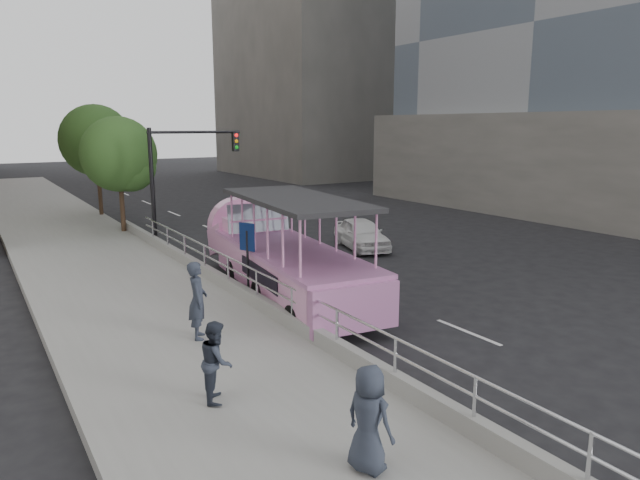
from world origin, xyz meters
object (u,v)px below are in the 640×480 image
Objects in this scene: parking_sign at (248,254)px; traffic_signal at (179,167)px; pedestrian_mid at (217,361)px; street_tree_far at (98,143)px; duck_boat at (279,257)px; street_tree_near at (121,157)px; car at (361,234)px; pedestrian_far at (369,419)px; pedestrian_near at (198,300)px.

traffic_signal reaches higher than parking_sign.
street_tree_far is at bearing 16.39° from pedestrian_mid.
street_tree_near is (-1.81, 12.21, 2.61)m from duck_boat.
car is (6.22, 4.07, -0.55)m from duck_boat.
car is at bearing -22.97° from pedestrian_mid.
pedestrian_mid is at bearing -106.47° from traffic_signal.
street_tree_near is at bearing -19.94° from pedestrian_far.
pedestrian_mid is 0.60× the size of parking_sign.
street_tree_near is at bearing 98.44° from duck_boat.
pedestrian_far is at bearing -94.79° from street_tree_near.
street_tree_far is (2.24, 21.31, 3.07)m from pedestrian_near.
traffic_signal reaches higher than car.
car is 1.54× the size of parking_sign.
pedestrian_mid is 18.91m from street_tree_near.
parking_sign is at bearing -29.19° from pedestrian_far.
street_tree_far reaches higher than car.
parking_sign is (-7.65, -4.78, 0.95)m from car.
street_tree_near is (2.04, 15.31, 2.58)m from pedestrian_near.
car is 0.60× the size of street_tree_far.
street_tree_near is (-0.38, 12.93, 2.21)m from parking_sign.
pedestrian_mid is 6.46m from parking_sign.
car is 11.87m from street_tree_near.
pedestrian_mid reaches higher than car.
pedestrian_mid is 3.41m from pedestrian_far.
parking_sign is (2.20, 8.81, 0.49)m from pedestrian_far.
pedestrian_far is 28.00m from street_tree_far.
traffic_signal is (3.64, 11.88, 2.26)m from pedestrian_near.
car is at bearing 32.01° from parking_sign.
parking_sign is 0.49× the size of traffic_signal.
pedestrian_near is 6.43m from pedestrian_far.
pedestrian_mid is (-4.67, -6.28, -0.15)m from duck_boat.
duck_boat is 9.08m from traffic_signal.
street_tree_near reaches higher than duck_boat.
pedestrian_mid is at bearing -98.78° from street_tree_near.
duck_boat is at bearing -36.03° from pedestrian_far.
pedestrian_near is 0.36× the size of traffic_signal.
street_tree_far is (-1.40, 9.43, 0.81)m from traffic_signal.
parking_sign is at bearing -131.65° from car.
pedestrian_mid is at bearing -173.62° from pedestrian_near.
street_tree_near is at bearing 150.95° from car.
car is 9.07m from parking_sign.
street_tree_near reaches higher than pedestrian_near.
pedestrian_mid is (-10.89, -10.34, 0.40)m from car.
street_tree_far is (-1.61, 18.21, 3.10)m from duck_boat.
duck_boat is 1.55× the size of street_tree_far.
car is 2.56× the size of pedestrian_mid.
traffic_signal is at bearing -25.73° from pedestrian_far.
duck_boat reaches higher than pedestrian_mid.
car is at bearing -45.39° from street_tree_near.
pedestrian_near is at bearing -97.58° from street_tree_near.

